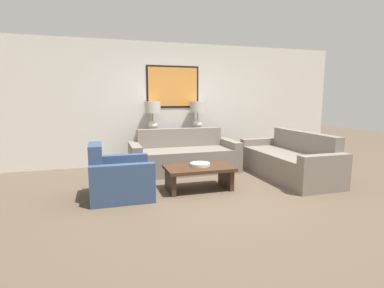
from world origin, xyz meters
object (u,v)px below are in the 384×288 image
object	(u,v)px
console_table	(176,147)
armchair_near_back_wall	(119,179)
couch_by_side	(289,161)
decorative_bowl	(200,164)
table_lamp_left	(153,112)
couch_by_back_wall	(184,157)
coffee_table	(199,173)
table_lamp_right	(197,111)

from	to	relation	value
console_table	armchair_near_back_wall	size ratio (longest dim) A/B	1.66
couch_by_side	decorative_bowl	distance (m)	1.83
console_table	table_lamp_left	bearing A→B (deg)	180.00
table_lamp_left	armchair_near_back_wall	world-z (taller)	table_lamp_left
couch_by_back_wall	couch_by_side	distance (m)	2.01
armchair_near_back_wall	decorative_bowl	bearing A→B (deg)	2.21
armchair_near_back_wall	couch_by_back_wall	bearing A→B (deg)	42.74
coffee_table	console_table	bearing A→B (deg)	87.12
decorative_bowl	armchair_near_back_wall	xyz separation A→B (m)	(-1.28, -0.05, -0.13)
couch_by_side	armchair_near_back_wall	bearing A→B (deg)	-175.00
table_lamp_left	coffee_table	world-z (taller)	table_lamp_left
table_lamp_right	armchair_near_back_wall	world-z (taller)	table_lamp_right
table_lamp_right	armchair_near_back_wall	size ratio (longest dim) A/B	0.72
couch_by_back_wall	armchair_near_back_wall	size ratio (longest dim) A/B	2.42
console_table	couch_by_back_wall	size ratio (longest dim) A/B	0.69
armchair_near_back_wall	coffee_table	bearing A→B (deg)	0.16
coffee_table	decorative_bowl	world-z (taller)	decorative_bowl
decorative_bowl	couch_by_side	bearing A→B (deg)	6.96
couch_by_side	coffee_table	xyz separation A→B (m)	(-1.85, -0.27, -0.02)
table_lamp_right	coffee_table	distance (m)	2.20
console_table	decorative_bowl	world-z (taller)	console_table
couch_by_back_wall	couch_by_side	bearing A→B (deg)	-28.97
table_lamp_right	coffee_table	world-z (taller)	table_lamp_right
console_table	decorative_bowl	size ratio (longest dim) A/B	4.53
table_lamp_right	couch_by_back_wall	distance (m)	1.22
table_lamp_left	decorative_bowl	bearing A→B (deg)	-76.87
table_lamp_left	table_lamp_right	xyz separation A→B (m)	(1.00, 0.00, 0.00)
decorative_bowl	console_table	bearing A→B (deg)	88.10
table_lamp_left	coffee_table	bearing A→B (deg)	-78.15
coffee_table	decorative_bowl	bearing A→B (deg)	53.39
console_table	couch_by_side	world-z (taller)	couch_by_side
couch_by_side	coffee_table	distance (m)	1.87
table_lamp_left	couch_by_back_wall	size ratio (longest dim) A/B	0.30
couch_by_back_wall	console_table	bearing A→B (deg)	90.00
table_lamp_right	couch_by_back_wall	world-z (taller)	table_lamp_right
armchair_near_back_wall	couch_by_side	bearing A→B (deg)	5.00
couch_by_side	table_lamp_right	bearing A→B (deg)	127.22
console_table	couch_by_side	distance (m)	2.41
couch_by_side	armchair_near_back_wall	distance (m)	3.11
console_table	table_lamp_left	size ratio (longest dim) A/B	2.30
table_lamp_left	console_table	bearing A→B (deg)	0.00
console_table	coffee_table	size ratio (longest dim) A/B	1.36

